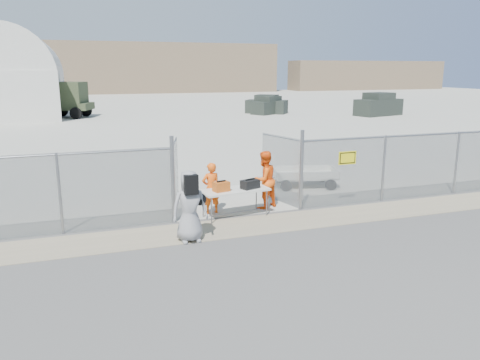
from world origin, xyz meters
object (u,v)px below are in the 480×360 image
object	(u,v)px
visitor	(190,206)
security_worker_right	(264,180)
security_worker_left	(211,188)
utility_trailer	(305,177)
folding_table	(235,203)

from	to	relation	value
visitor	security_worker_right	bearing A→B (deg)	35.73
security_worker_left	utility_trailer	world-z (taller)	security_worker_left
folding_table	visitor	xyz separation A→B (m)	(-1.72, -1.55, 0.50)
visitor	folding_table	bearing A→B (deg)	41.26
security_worker_left	visitor	world-z (taller)	visitor
folding_table	security_worker_left	bearing A→B (deg)	129.61
security_worker_right	folding_table	bearing A→B (deg)	4.09
security_worker_left	security_worker_right	world-z (taller)	security_worker_right
visitor	utility_trailer	distance (m)	6.85
visitor	utility_trailer	xyz separation A→B (m)	(5.36, 4.23, -0.56)
security_worker_left	utility_trailer	xyz separation A→B (m)	(4.23, 2.13, -0.42)
folding_table	security_worker_left	xyz separation A→B (m)	(-0.58, 0.55, 0.36)
utility_trailer	folding_table	bearing A→B (deg)	-129.04
folding_table	security_worker_left	distance (m)	0.88
security_worker_left	security_worker_right	size ratio (longest dim) A/B	0.86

